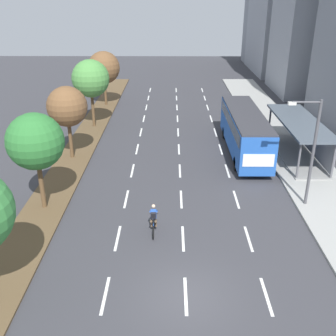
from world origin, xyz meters
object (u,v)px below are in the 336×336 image
object	(u,v)px
cyclist	(154,220)
streetlight	(311,147)
median_tree_third	(67,107)
median_tree_fourth	(91,79)
median_tree_fifth	(104,68)
bus_shelter	(302,135)
median_tree_second	(35,142)
bus	(245,128)

from	to	relation	value
cyclist	streetlight	xyz separation A→B (m)	(9.00, 3.09, 3.10)
median_tree_third	median_tree_fourth	world-z (taller)	median_tree_fourth
median_tree_fifth	streetlight	bearing A→B (deg)	-56.25
bus_shelter	median_tree_fourth	distance (m)	19.42
cyclist	streetlight	bearing A→B (deg)	18.94
bus_shelter	median_tree_fourth	size ratio (longest dim) A/B	1.54
cyclist	median_tree_second	xyz separation A→B (m)	(-6.75, 2.64, 3.51)
median_tree_third	median_tree_fifth	size ratio (longest dim) A/B	0.93
bus_shelter	bus	bearing A→B (deg)	167.69
median_tree_fourth	median_tree_fifth	world-z (taller)	median_tree_fourth
cyclist	median_tree_fifth	distance (m)	27.51
bus_shelter	median_tree_third	xyz separation A→B (m)	(-18.00, -0.42, 2.30)
median_tree_fourth	streetlight	size ratio (longest dim) A/B	0.97
cyclist	median_tree_fifth	bearing A→B (deg)	104.04
median_tree_second	median_tree_fourth	world-z (taller)	median_tree_fourth
bus_shelter	cyclist	world-z (taller)	bus_shelter
bus_shelter	median_tree_third	world-z (taller)	median_tree_third
median_tree_third	streetlight	xyz separation A→B (m)	(15.89, -7.49, -0.28)
bus	cyclist	size ratio (longest dim) A/B	6.20
median_tree_third	median_tree_fourth	bearing A→B (deg)	87.73
cyclist	median_tree_third	xyz separation A→B (m)	(-6.89, 10.58, 3.38)
median_tree_second	streetlight	size ratio (longest dim) A/B	0.90
median_tree_third	median_tree_fourth	distance (m)	7.96
bus	median_tree_second	bearing A→B (deg)	-145.62
median_tree_fourth	bus_shelter	bearing A→B (deg)	-23.04
cyclist	median_tree_second	world-z (taller)	median_tree_second
bus_shelter	median_tree_fifth	xyz separation A→B (m)	(-17.73, 15.46, 2.45)
bus_shelter	cyclist	xyz separation A→B (m)	(-11.11, -11.01, -1.08)
median_tree_fifth	cyclist	bearing A→B (deg)	-75.96
bus	median_tree_fifth	bearing A→B (deg)	132.79
median_tree_second	bus	bearing A→B (deg)	34.38
median_tree_fifth	median_tree_second	bearing A→B (deg)	-90.33
bus	median_tree_third	distance (m)	13.95
cyclist	median_tree_third	world-z (taller)	median_tree_third
bus_shelter	median_tree_third	size ratio (longest dim) A/B	1.74
cyclist	median_tree_fourth	bearing A→B (deg)	109.54
median_tree_third	median_tree_fifth	bearing A→B (deg)	89.02
bus_shelter	streetlight	distance (m)	8.44
bus	streetlight	world-z (taller)	streetlight
streetlight	cyclist	bearing A→B (deg)	-161.06
bus	median_tree_third	bearing A→B (deg)	-174.36
median_tree_second	streetlight	xyz separation A→B (m)	(15.76, 0.45, -0.41)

